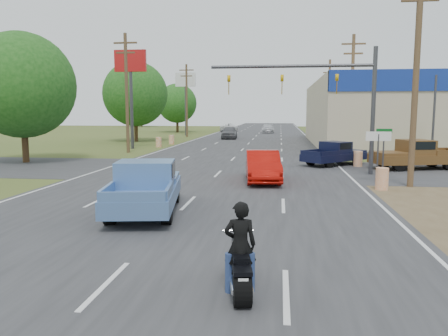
# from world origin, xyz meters

# --- Properties ---
(ground) EXTENTS (200.00, 200.00, 0.00)m
(ground) POSITION_xyz_m (0.00, 0.00, 0.00)
(ground) COLOR #435421
(ground) RESTS_ON ground
(main_road) EXTENTS (15.00, 180.00, 0.02)m
(main_road) POSITION_xyz_m (0.00, 40.00, 0.01)
(main_road) COLOR #2D2D30
(main_road) RESTS_ON ground
(cross_road) EXTENTS (120.00, 10.00, 0.02)m
(cross_road) POSITION_xyz_m (0.00, 18.00, 0.01)
(cross_road) COLOR #2D2D30
(cross_road) RESTS_ON ground
(utility_pole_1) EXTENTS (2.00, 0.28, 10.00)m
(utility_pole_1) POSITION_xyz_m (9.50, 13.00, 5.32)
(utility_pole_1) COLOR #4C3823
(utility_pole_1) RESTS_ON ground
(utility_pole_2) EXTENTS (2.00, 0.28, 10.00)m
(utility_pole_2) POSITION_xyz_m (9.50, 31.00, 5.32)
(utility_pole_2) COLOR #4C3823
(utility_pole_2) RESTS_ON ground
(utility_pole_3) EXTENTS (2.00, 0.28, 10.00)m
(utility_pole_3) POSITION_xyz_m (9.50, 49.00, 5.32)
(utility_pole_3) COLOR #4C3823
(utility_pole_3) RESTS_ON ground
(utility_pole_5) EXTENTS (2.00, 0.28, 10.00)m
(utility_pole_5) POSITION_xyz_m (-9.50, 28.00, 5.32)
(utility_pole_5) COLOR #4C3823
(utility_pole_5) RESTS_ON ground
(utility_pole_6) EXTENTS (2.00, 0.28, 10.00)m
(utility_pole_6) POSITION_xyz_m (-9.50, 52.00, 5.32)
(utility_pole_6) COLOR #4C3823
(utility_pole_6) RESTS_ON ground
(tree_0) EXTENTS (7.14, 7.14, 8.84)m
(tree_0) POSITION_xyz_m (-14.00, 20.00, 5.26)
(tree_0) COLOR #422D19
(tree_0) RESTS_ON ground
(tree_1) EXTENTS (7.56, 7.56, 9.36)m
(tree_1) POSITION_xyz_m (-13.50, 42.00, 5.57)
(tree_1) COLOR #422D19
(tree_1) RESTS_ON ground
(tree_2) EXTENTS (6.72, 6.72, 8.32)m
(tree_2) POSITION_xyz_m (-14.20, 66.00, 4.95)
(tree_2) COLOR #422D19
(tree_2) RESTS_ON ground
(tree_5) EXTENTS (7.98, 7.98, 9.88)m
(tree_5) POSITION_xyz_m (30.00, 95.00, 5.88)
(tree_5) COLOR #422D19
(tree_5) RESTS_ON ground
(tree_6) EXTENTS (8.82, 8.82, 10.92)m
(tree_6) POSITION_xyz_m (-30.00, 95.00, 6.51)
(tree_6) COLOR #422D19
(tree_6) RESTS_ON ground
(barrel_0) EXTENTS (0.56, 0.56, 1.00)m
(barrel_0) POSITION_xyz_m (8.00, 12.00, 0.50)
(barrel_0) COLOR orange
(barrel_0) RESTS_ON ground
(barrel_1) EXTENTS (0.56, 0.56, 1.00)m
(barrel_1) POSITION_xyz_m (8.40, 20.50, 0.50)
(barrel_1) COLOR orange
(barrel_1) RESTS_ON ground
(barrel_2) EXTENTS (0.56, 0.56, 1.00)m
(barrel_2) POSITION_xyz_m (-8.50, 34.00, 0.50)
(barrel_2) COLOR orange
(barrel_2) RESTS_ON ground
(barrel_3) EXTENTS (0.56, 0.56, 1.00)m
(barrel_3) POSITION_xyz_m (-8.20, 38.00, 0.50)
(barrel_3) COLOR orange
(barrel_3) RESTS_ON ground
(pole_sign_left_near) EXTENTS (3.00, 0.35, 9.20)m
(pole_sign_left_near) POSITION_xyz_m (-10.50, 32.00, 7.17)
(pole_sign_left_near) COLOR #3F3F44
(pole_sign_left_near) RESTS_ON ground
(pole_sign_left_far) EXTENTS (3.00, 0.35, 9.20)m
(pole_sign_left_far) POSITION_xyz_m (-10.50, 56.00, 7.17)
(pole_sign_left_far) COLOR #3F3F44
(pole_sign_left_far) RESTS_ON ground
(lane_sign) EXTENTS (1.20, 0.08, 2.52)m
(lane_sign) POSITION_xyz_m (8.20, 14.00, 1.90)
(lane_sign) COLOR #3F3F44
(lane_sign) RESTS_ON ground
(street_name_sign) EXTENTS (0.80, 0.08, 2.61)m
(street_name_sign) POSITION_xyz_m (8.80, 15.50, 1.61)
(street_name_sign) COLOR #3F3F44
(street_name_sign) RESTS_ON ground
(signal_mast) EXTENTS (9.12, 0.40, 7.00)m
(signal_mast) POSITION_xyz_m (5.82, 17.00, 4.80)
(signal_mast) COLOR #3F3F44
(signal_mast) RESTS_ON ground
(red_convertible) EXTENTS (2.08, 4.78, 1.53)m
(red_convertible) POSITION_xyz_m (2.60, 13.71, 0.76)
(red_convertible) COLOR #B00F08
(red_convertible) RESTS_ON ground
(motorcycle) EXTENTS (0.74, 2.10, 1.07)m
(motorcycle) POSITION_xyz_m (2.72, -0.06, 0.47)
(motorcycle) COLOR black
(motorcycle) RESTS_ON ground
(rider) EXTENTS (0.68, 0.50, 1.70)m
(rider) POSITION_xyz_m (2.72, -0.01, 0.85)
(rider) COLOR black
(rider) RESTS_ON ground
(blue_pickup) EXTENTS (2.93, 5.67, 1.79)m
(blue_pickup) POSITION_xyz_m (-1.17, 6.47, 0.91)
(blue_pickup) COLOR black
(blue_pickup) RESTS_ON ground
(navy_pickup) EXTENTS (4.62, 4.53, 1.55)m
(navy_pickup) POSITION_xyz_m (7.08, 21.20, 0.78)
(navy_pickup) COLOR black
(navy_pickup) RESTS_ON ground
(brown_pickup) EXTENTS (5.78, 3.52, 1.80)m
(brown_pickup) POSITION_xyz_m (11.61, 19.67, 0.91)
(brown_pickup) COLOR black
(brown_pickup) RESTS_ON ground
(distant_car_grey) EXTENTS (2.22, 4.95, 1.65)m
(distant_car_grey) POSITION_xyz_m (-3.13, 48.51, 0.83)
(distant_car_grey) COLOR #5D5D62
(distant_car_grey) RESTS_ON ground
(distant_car_silver) EXTENTS (2.15, 4.94, 1.41)m
(distant_car_silver) POSITION_xyz_m (1.39, 65.57, 0.71)
(distant_car_silver) COLOR silver
(distant_car_silver) RESTS_ON ground
(distant_car_white) EXTENTS (3.02, 5.42, 1.43)m
(distant_car_white) POSITION_xyz_m (-5.65, 70.39, 0.72)
(distant_car_white) COLOR white
(distant_car_white) RESTS_ON ground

